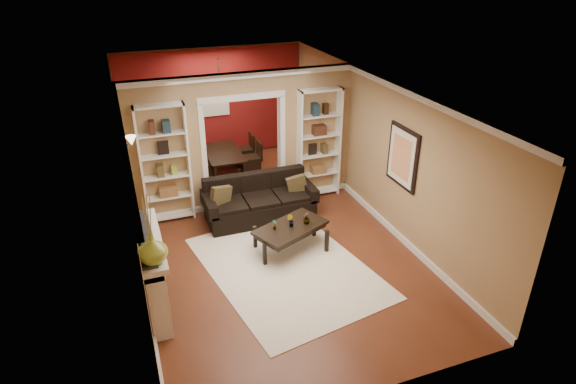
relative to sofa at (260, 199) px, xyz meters
name	(u,v)px	position (x,y,z in m)	size (l,w,h in m)	color
floor	(263,230)	(-0.09, -0.45, -0.42)	(8.00, 8.00, 0.00)	brown
ceiling	(259,88)	(-0.09, -0.45, 2.28)	(8.00, 8.00, 0.00)	white
wall_back	(213,104)	(-0.09, 3.55, 0.93)	(8.00, 8.00, 0.00)	#A68357
wall_front	(374,304)	(-0.09, -4.45, 0.93)	(8.00, 8.00, 0.00)	#A68357
wall_left	(128,183)	(-2.34, -0.45, 0.93)	(8.00, 8.00, 0.00)	#A68357
wall_right	(374,148)	(2.16, -0.45, 0.93)	(8.00, 8.00, 0.00)	#A68357
partition_wall	(243,141)	(-0.09, 0.75, 0.93)	(4.50, 0.15, 2.70)	#A68357
red_back_panel	(213,105)	(-0.09, 3.52, 0.90)	(4.44, 0.04, 2.64)	maroon
dining_window	(213,96)	(-0.09, 3.48, 1.13)	(0.78, 0.03, 0.98)	#8CA5CC
area_rug	(286,267)	(-0.09, -1.72, -0.41)	(2.34, 3.28, 0.01)	white
sofa	(260,199)	(0.00, 0.00, 0.00)	(2.14, 0.92, 0.84)	black
pillow_left	(221,197)	(-0.76, -0.02, 0.20)	(0.41, 0.12, 0.41)	brown
pillow_right	(297,185)	(0.76, -0.02, 0.18)	(0.37, 0.11, 0.37)	brown
coffee_table	(291,238)	(0.17, -1.25, -0.18)	(1.25, 0.67, 0.47)	black
plant_left	(275,225)	(-0.12, -1.25, 0.14)	(0.10, 0.06, 0.18)	#336626
plant_center	(291,221)	(0.17, -1.25, 0.16)	(0.11, 0.09, 0.21)	#336626
plant_right	(306,218)	(0.46, -1.25, 0.16)	(0.12, 0.12, 0.21)	#336626
bookshelf_left	(165,165)	(-1.64, 0.58, 0.73)	(0.90, 0.30, 2.30)	white
bookshelf_right	(319,144)	(1.46, 0.58, 0.73)	(0.90, 0.30, 2.30)	white
fireplace	(154,272)	(-2.18, -1.95, 0.16)	(0.32, 1.70, 1.16)	white
vase	(152,249)	(-2.18, -2.58, 0.94)	(0.38, 0.38, 0.40)	#8AA234
mirror	(132,198)	(-2.32, -1.95, 1.38)	(0.03, 0.95, 1.10)	silver
wall_sconce	(128,143)	(-2.24, 0.10, 1.41)	(0.18, 0.18, 0.22)	#FFE0A5
framed_art	(402,157)	(2.12, -1.45, 1.13)	(0.04, 0.85, 1.05)	black
dining_table	(225,162)	(-0.13, 2.39, -0.16)	(0.81, 1.46, 0.51)	black
dining_chair_nw	(203,164)	(-0.68, 2.09, -0.01)	(0.41, 0.41, 0.82)	black
dining_chair_ne	(250,158)	(0.42, 2.09, -0.02)	(0.40, 0.40, 0.80)	black
dining_chair_sw	(198,153)	(-0.68, 2.69, 0.03)	(0.44, 0.44, 0.89)	black
dining_chair_se	(243,149)	(0.42, 2.69, -0.02)	(0.39, 0.39, 0.79)	black
chandelier	(223,89)	(-0.09, 2.25, 1.60)	(0.50, 0.50, 0.30)	#352818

